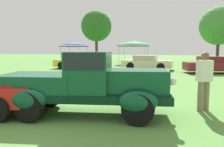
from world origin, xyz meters
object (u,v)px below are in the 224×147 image
at_px(show_car_burgundy, 214,65).
at_px(canopy_tent_center_field, 134,43).
at_px(canopy_tent_left_field, 74,44).
at_px(show_car_cream, 147,63).
at_px(spectator_far_side, 204,79).
at_px(show_car_yellow, 76,62).
at_px(feature_pickup_truck, 87,83).
at_px(spectator_near_truck, 67,66).

bearing_deg(show_car_burgundy, canopy_tent_center_field, 132.21).
height_order(show_car_burgundy, canopy_tent_left_field, canopy_tent_left_field).
relative_size(show_car_burgundy, canopy_tent_center_field, 1.40).
height_order(show_car_cream, canopy_tent_left_field, canopy_tent_left_field).
bearing_deg(spectator_far_side, show_car_cream, 103.62).
distance_m(show_car_yellow, canopy_tent_center_field, 8.43).
height_order(canopy_tent_left_field, canopy_tent_center_field, same).
distance_m(show_car_cream, spectator_far_side, 12.79).
height_order(feature_pickup_truck, spectator_far_side, feature_pickup_truck).
bearing_deg(show_car_yellow, canopy_tent_left_field, 116.00).
height_order(show_car_cream, spectator_near_truck, spectator_near_truck).
bearing_deg(canopy_tent_left_field, spectator_far_side, -56.33).
relative_size(spectator_far_side, canopy_tent_center_field, 0.52).
bearing_deg(show_car_burgundy, show_car_yellow, 175.10).
relative_size(spectator_near_truck, spectator_far_side, 1.00).
height_order(feature_pickup_truck, canopy_tent_left_field, canopy_tent_left_field).
bearing_deg(show_car_burgundy, spectator_near_truck, -135.98).
height_order(show_car_yellow, show_car_cream, same).
height_order(feature_pickup_truck, show_car_yellow, feature_pickup_truck).
bearing_deg(show_car_burgundy, spectator_far_side, -100.89).
bearing_deg(spectator_near_truck, feature_pickup_truck, -57.59).
xyz_separation_m(show_car_burgundy, spectator_near_truck, (-7.98, -7.71, 0.31)).
bearing_deg(spectator_near_truck, show_car_yellow, 111.80).
xyz_separation_m(show_car_cream, canopy_tent_center_field, (-2.26, 6.61, 1.82)).
bearing_deg(feature_pickup_truck, show_car_yellow, 115.60).
bearing_deg(show_car_cream, canopy_tent_center_field, 108.88).
distance_m(show_car_cream, canopy_tent_left_field, 12.87).
bearing_deg(spectator_far_side, spectator_near_truck, 151.49).
bearing_deg(show_car_burgundy, show_car_cream, 163.43).
relative_size(show_car_yellow, show_car_burgundy, 0.89).
distance_m(spectator_near_truck, canopy_tent_left_field, 18.39).
height_order(show_car_cream, canopy_tent_center_field, canopy_tent_center_field).
bearing_deg(show_car_cream, spectator_near_truck, -107.28).
height_order(show_car_burgundy, canopy_tent_center_field, canopy_tent_center_field).
height_order(show_car_cream, show_car_burgundy, same).
height_order(feature_pickup_truck, show_car_burgundy, feature_pickup_truck).
relative_size(show_car_cream, spectator_far_side, 2.60).
xyz_separation_m(spectator_near_truck, canopy_tent_center_field, (0.61, 15.84, 1.51)).
relative_size(show_car_yellow, spectator_far_side, 2.40).
relative_size(show_car_yellow, canopy_tent_left_field, 1.40).
distance_m(show_car_cream, show_car_burgundy, 5.33).
height_order(show_car_yellow, canopy_tent_left_field, canopy_tent_left_field).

